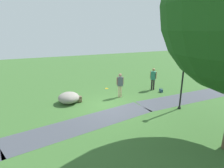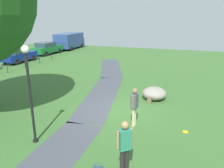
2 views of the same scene
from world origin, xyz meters
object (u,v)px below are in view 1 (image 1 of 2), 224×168
at_px(woman_with_handbag, 153,77).
at_px(handbag_on_grass, 161,90).
at_px(lamp_post, 183,73).
at_px(backpack_by_boulder, 80,99).
at_px(man_near_boulder, 120,83).
at_px(lawn_boulder, 69,98).
at_px(frisbee_on_grass, 107,89).

relative_size(woman_with_handbag, handbag_on_grass, 5.40).
bearing_deg(lamp_post, backpack_by_boulder, -32.27).
bearing_deg(backpack_by_boulder, man_near_boulder, 176.63).
height_order(lawn_boulder, handbag_on_grass, lawn_boulder).
height_order(lamp_post, handbag_on_grass, lamp_post).
relative_size(man_near_boulder, frisbee_on_grass, 7.37).
relative_size(woman_with_handbag, backpack_by_boulder, 4.49).
bearing_deg(lamp_post, handbag_on_grass, -106.19).
xyz_separation_m(lamp_post, frisbee_on_grass, (2.77, -5.53, -2.30)).
xyz_separation_m(lamp_post, backpack_by_boulder, (5.53, -3.49, -2.12)).
height_order(woman_with_handbag, backpack_by_boulder, woman_with_handbag).
height_order(man_near_boulder, frisbee_on_grass, man_near_boulder).
distance_m(lamp_post, lawn_boulder, 7.47).
distance_m(handbag_on_grass, frisbee_on_grass, 4.42).
bearing_deg(backpack_by_boulder, frisbee_on_grass, -143.50).
height_order(lamp_post, woman_with_handbag, lamp_post).
bearing_deg(backpack_by_boulder, handbag_on_grass, 176.14).
bearing_deg(backpack_by_boulder, lawn_boulder, -10.83).
height_order(lawn_boulder, frisbee_on_grass, lawn_boulder).
distance_m(woman_with_handbag, man_near_boulder, 3.21).
bearing_deg(lawn_boulder, handbag_on_grass, 175.44).
relative_size(man_near_boulder, handbag_on_grass, 5.32).
xyz_separation_m(woman_with_handbag, man_near_boulder, (3.18, 0.49, -0.02)).
relative_size(man_near_boulder, backpack_by_boulder, 4.42).
distance_m(lamp_post, frisbee_on_grass, 6.60).
distance_m(lawn_boulder, backpack_by_boulder, 0.74).
bearing_deg(man_near_boulder, lawn_boulder, -4.82).
relative_size(lawn_boulder, handbag_on_grass, 5.84).
distance_m(woman_with_handbag, handbag_on_grass, 1.22).
bearing_deg(woman_with_handbag, frisbee_on_grass, -27.13).
distance_m(handbag_on_grass, backpack_by_boulder, 6.43).
distance_m(lawn_boulder, woman_with_handbag, 6.87).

